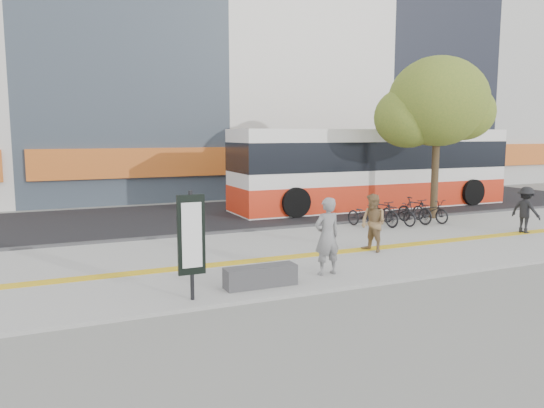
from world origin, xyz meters
name	(u,v)px	position (x,y,z in m)	size (l,w,h in m)	color
ground	(336,265)	(0.00, 0.00, 0.00)	(120.00, 120.00, 0.00)	slate
sidewalk	(309,252)	(0.00, 1.50, 0.04)	(40.00, 7.00, 0.08)	gray
tactile_strip	(317,254)	(0.00, 1.00, 0.09)	(40.00, 0.45, 0.01)	gold
street	(225,215)	(0.00, 9.00, 0.03)	(40.00, 8.00, 0.06)	black
curb	(262,230)	(0.00, 5.00, 0.07)	(40.00, 0.25, 0.14)	#323234
bench	(261,276)	(-2.60, -1.20, 0.30)	(1.60, 0.45, 0.45)	#323234
signboard	(191,237)	(-4.20, -1.51, 1.37)	(0.55, 0.10, 2.20)	black
street_tree	(435,104)	(7.18, 4.82, 4.51)	(4.40, 3.80, 6.31)	#332617
bus	(373,171)	(6.94, 8.50, 1.71)	(13.18, 3.12, 3.51)	white
bicycle_row	(398,212)	(4.97, 4.00, 0.53)	(3.80, 1.73, 0.96)	black
seated_woman	(327,236)	(-0.80, -0.92, 1.00)	(0.67, 0.44, 1.84)	black
pedestrian_tan	(373,223)	(1.59, 0.68, 0.90)	(0.79, 0.62, 1.63)	olive
pedestrian_dark	(526,210)	(7.88, 1.00, 0.86)	(1.00, 0.58, 1.55)	black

